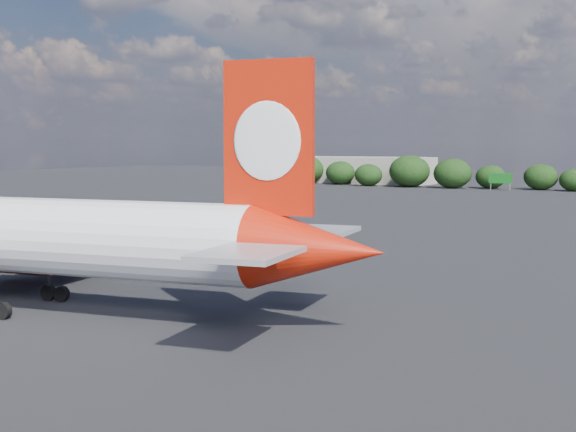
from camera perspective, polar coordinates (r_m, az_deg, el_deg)
The scene contains 4 objects.
ground at distance 100.21m, azimuth 6.27°, elevation -1.95°, with size 500.00×500.00×0.00m, color black.
qantas_airliner at distance 63.61m, azimuth -18.86°, elevation -1.42°, with size 54.78×52.31×17.92m.
terminal_building at distance 246.68m, azimuth 5.36°, elevation 3.27°, with size 42.00×16.00×8.00m.
highway_sign at distance 214.98m, azimuth 14.87°, elevation 2.59°, with size 6.00×0.30×4.50m.
Camera 1 is at (41.40, -30.39, 12.57)m, focal length 50.00 mm.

